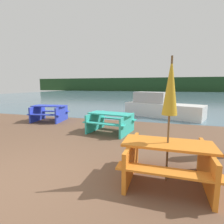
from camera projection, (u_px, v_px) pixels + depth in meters
ground_plane at (12, 186)px, 3.14m from camera, size 60.00×60.00×0.00m
water at (150, 95)px, 32.75m from camera, size 60.00×50.00×0.00m
far_treeline at (156, 84)px, 51.38m from camera, size 80.00×1.60×4.00m
picnic_table_orange at (167, 158)px, 3.27m from camera, size 1.63×1.39×0.75m
picnic_table_teal at (111, 121)px, 6.69m from camera, size 1.84×1.63×0.75m
picnic_table_blue at (49, 112)px, 8.80m from camera, size 1.77×1.60×0.79m
umbrella_gold at (171, 87)px, 3.07m from camera, size 0.27×0.27×2.30m
boat at (160, 107)px, 10.11m from camera, size 4.53×2.83×1.40m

